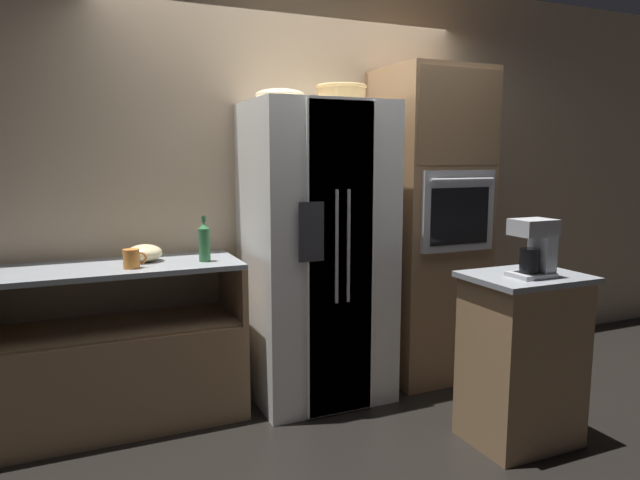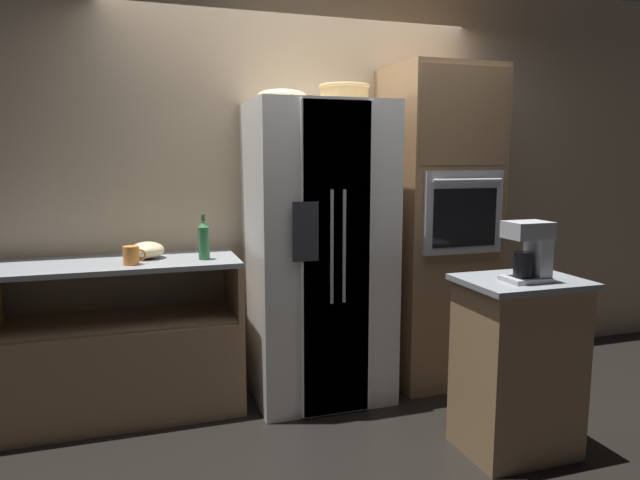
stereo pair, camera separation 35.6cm
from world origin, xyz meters
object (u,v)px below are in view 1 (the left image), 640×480
wall_oven (427,225)px  bottle_tall (204,241)px  mug (132,259)px  refrigerator (317,253)px  coffee_maker (536,245)px  wicker_basket (342,93)px  mixing_bowl (144,253)px  fruit_bowl (280,95)px

wall_oven → bottle_tall: size_ratio=7.94×
mug → refrigerator: bearing=2.5°
refrigerator → coffee_maker: refrigerator is taller
coffee_maker → mug: bearing=151.4°
mug → wall_oven: bearing=2.4°
wicker_basket → mixing_bowl: size_ratio=1.56×
wicker_basket → bottle_tall: 1.27m
wicker_basket → wall_oven: bearing=1.9°
mixing_bowl → fruit_bowl: bearing=-4.1°
wall_oven → bottle_tall: bearing=-178.6°
mixing_bowl → refrigerator: bearing=-7.2°
refrigerator → mug: size_ratio=14.71×
wall_oven → wicker_basket: (-0.69, -0.02, 0.88)m
mixing_bowl → coffee_maker: size_ratio=0.68×
refrigerator → wall_oven: bearing=2.3°
wall_oven → bottle_tall: wall_oven is taller
wicker_basket → fruit_bowl: 0.40m
mixing_bowl → coffee_maker: bearing=-33.9°
wall_oven → refrigerator: bearing=-177.7°
wall_oven → fruit_bowl: (-1.08, 0.04, 0.86)m
coffee_maker → mixing_bowl: bearing=146.1°
fruit_bowl → mug: (-0.93, -0.12, -0.94)m
bottle_tall → mug: (-0.41, -0.05, -0.07)m
fruit_bowl → mug: bearing=-172.4°
refrigerator → bottle_tall: 0.73m
fruit_bowl → bottle_tall: 1.01m
refrigerator → mixing_bowl: refrigerator is taller
bottle_tall → mixing_bowl: bearing=157.2°
wicker_basket → fruit_bowl: size_ratio=1.05×
wicker_basket → bottle_tall: (-0.90, -0.02, -0.89)m
refrigerator → fruit_bowl: size_ratio=6.23×
coffee_maker → fruit_bowl: bearing=130.1°
mug → fruit_bowl: bearing=7.6°
refrigerator → mug: refrigerator is taller
wall_oven → coffee_maker: size_ratio=7.08×
fruit_bowl → mixing_bowl: (-0.84, 0.06, -0.94)m
bottle_tall → coffee_maker: size_ratio=0.89×
wall_oven → mixing_bowl: 1.92m
mixing_bowl → bottle_tall: bearing=-22.8°
refrigerator → wicker_basket: size_ratio=5.91×
refrigerator → mixing_bowl: 1.06m
refrigerator → mug: bearing=-177.5°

